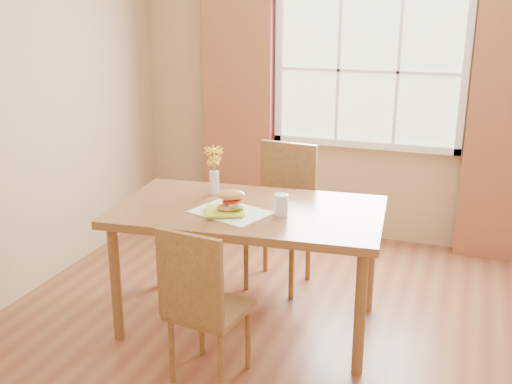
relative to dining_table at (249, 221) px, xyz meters
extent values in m
cube|color=brown|center=(0.41, -0.08, -0.74)|extent=(4.20, 3.80, 0.02)
cube|color=tan|center=(0.41, 1.83, 0.62)|extent=(4.20, 0.02, 2.70)
cube|color=tan|center=(0.41, -1.99, 0.62)|extent=(4.20, 0.02, 2.70)
cube|color=tan|center=(-1.70, -0.08, 0.62)|extent=(0.02, 3.80, 2.70)
cube|color=#B5D7A2|center=(0.41, 1.80, 0.77)|extent=(1.50, 0.02, 1.20)
cube|color=white|center=(0.41, 1.77, 0.14)|extent=(1.62, 0.04, 0.06)
cube|color=white|center=(-0.37, 1.77, 0.77)|extent=(0.06, 0.04, 1.32)
cube|color=white|center=(1.19, 1.77, 0.77)|extent=(0.06, 0.04, 1.32)
cube|color=white|center=(0.41, 1.78, 0.77)|extent=(1.50, 0.03, 0.02)
cube|color=maroon|center=(-0.74, 1.70, 0.37)|extent=(0.65, 0.08, 2.20)
cube|color=maroon|center=(1.56, 1.70, 0.37)|extent=(0.65, 0.08, 2.20)
cube|color=brown|center=(0.00, 0.00, 0.06)|extent=(1.75, 1.09, 0.05)
cylinder|color=brown|center=(-0.71, -0.46, -0.35)|extent=(0.07, 0.07, 0.76)
cylinder|color=brown|center=(0.79, -0.32, -0.35)|extent=(0.07, 0.07, 0.76)
cylinder|color=brown|center=(-0.79, 0.32, -0.35)|extent=(0.07, 0.07, 0.76)
cylinder|color=brown|center=(0.71, 0.46, -0.35)|extent=(0.07, 0.07, 0.76)
cube|color=brown|center=(0.00, -0.62, -0.31)|extent=(0.43, 0.43, 0.04)
cube|color=brown|center=(-0.02, -0.80, -0.04)|extent=(0.39, 0.08, 0.50)
cylinder|color=brown|center=(-0.18, -0.76, -0.53)|extent=(0.03, 0.03, 0.40)
cylinder|color=brown|center=(0.14, -0.80, -0.53)|extent=(0.03, 0.03, 0.40)
cylinder|color=brown|center=(-0.14, -0.44, -0.53)|extent=(0.03, 0.03, 0.40)
cylinder|color=brown|center=(0.18, -0.48, -0.53)|extent=(0.03, 0.03, 0.40)
cube|color=brown|center=(0.00, 0.62, -0.26)|extent=(0.48, 0.48, 0.04)
cube|color=brown|center=(0.02, 0.82, 0.05)|extent=(0.44, 0.07, 0.57)
cylinder|color=brown|center=(-0.19, 0.46, -0.50)|extent=(0.04, 0.04, 0.45)
cylinder|color=brown|center=(0.16, 0.43, -0.50)|extent=(0.04, 0.04, 0.45)
cylinder|color=brown|center=(-0.16, 0.81, -0.50)|extent=(0.04, 0.04, 0.45)
cylinder|color=brown|center=(0.19, 0.78, -0.50)|extent=(0.04, 0.04, 0.45)
cube|color=#EAEDC9|center=(-0.07, -0.12, 0.09)|extent=(0.53, 0.46, 0.01)
cube|color=#9CC130|center=(-0.10, -0.15, 0.10)|extent=(0.31, 0.31, 0.01)
ellipsoid|color=gold|center=(-0.07, -0.13, 0.13)|extent=(0.21, 0.19, 0.05)
ellipsoid|color=#4C8C2D|center=(-0.02, -0.15, 0.14)|extent=(0.10, 0.06, 0.01)
cylinder|color=red|center=(-0.07, -0.13, 0.16)|extent=(0.09, 0.09, 0.01)
cylinder|color=red|center=(-0.04, -0.12, 0.17)|extent=(0.09, 0.09, 0.01)
ellipsoid|color=gold|center=(-0.06, -0.13, 0.20)|extent=(0.21, 0.19, 0.06)
cylinder|color=silver|center=(0.23, -0.05, 0.15)|extent=(0.09, 0.09, 0.13)
cylinder|color=silver|center=(0.23, -0.05, 0.14)|extent=(0.08, 0.08, 0.11)
cylinder|color=silver|center=(-0.32, 0.19, 0.16)|extent=(0.06, 0.06, 0.16)
cylinder|color=silver|center=(-0.32, 0.19, 0.12)|extent=(0.06, 0.06, 0.08)
cylinder|color=#3D7028|center=(-0.32, 0.19, 0.24)|extent=(0.01, 0.01, 0.30)
cylinder|color=#3D7028|center=(-0.31, 0.18, 0.21)|extent=(0.01, 0.01, 0.25)
cylinder|color=#3D7028|center=(-0.33, 0.20, 0.19)|extent=(0.01, 0.01, 0.21)
camera|label=1|loc=(1.25, -3.33, 1.32)|focal=42.00mm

